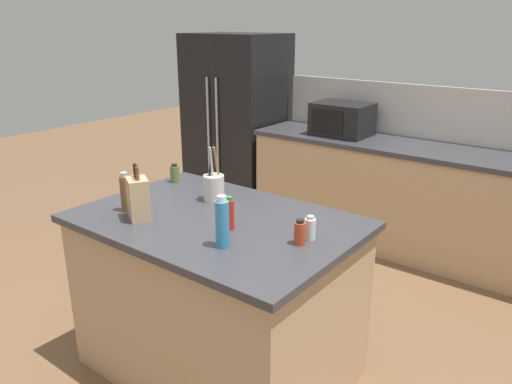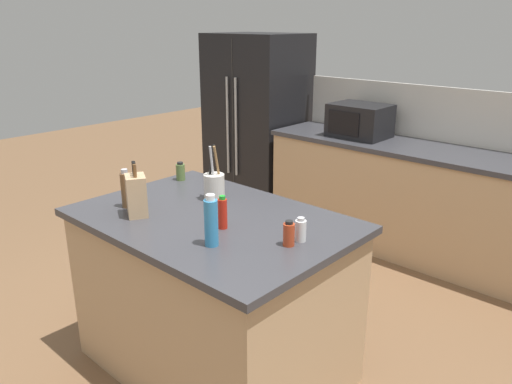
% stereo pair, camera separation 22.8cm
% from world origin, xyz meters
% --- Properties ---
extents(ground_plane, '(14.00, 14.00, 0.00)m').
position_xyz_m(ground_plane, '(0.00, 0.00, 0.00)').
color(ground_plane, brown).
extents(back_counter_run, '(2.99, 0.66, 0.94)m').
position_xyz_m(back_counter_run, '(0.30, 2.20, 0.47)').
color(back_counter_run, tan).
rests_on(back_counter_run, ground_plane).
extents(wall_backsplash, '(2.95, 0.03, 0.46)m').
position_xyz_m(wall_backsplash, '(0.30, 2.52, 1.17)').
color(wall_backsplash, beige).
rests_on(wall_backsplash, back_counter_run).
extents(kitchen_island, '(1.46, 1.00, 0.94)m').
position_xyz_m(kitchen_island, '(0.00, 0.00, 0.47)').
color(kitchen_island, tan).
rests_on(kitchen_island, ground_plane).
extents(refrigerator, '(0.96, 0.75, 1.80)m').
position_xyz_m(refrigerator, '(-1.72, 2.25, 0.90)').
color(refrigerator, black).
rests_on(refrigerator, ground_plane).
extents(microwave, '(0.50, 0.39, 0.29)m').
position_xyz_m(microwave, '(-0.44, 2.20, 1.08)').
color(microwave, black).
rests_on(microwave, back_counter_run).
extents(knife_block, '(0.16, 0.15, 0.29)m').
position_xyz_m(knife_block, '(-0.31, -0.25, 1.05)').
color(knife_block, tan).
rests_on(knife_block, kitchen_island).
extents(utensil_crock, '(0.12, 0.12, 0.32)m').
position_xyz_m(utensil_crock, '(-0.19, 0.20, 1.02)').
color(utensil_crock, beige).
rests_on(utensil_crock, kitchen_island).
extents(spice_jar_paprika, '(0.05, 0.05, 0.12)m').
position_xyz_m(spice_jar_paprika, '(0.52, 0.00, 1.00)').
color(spice_jar_paprika, '#B73D1E').
rests_on(spice_jar_paprika, kitchen_island).
extents(hot_sauce_bottle, '(0.05, 0.05, 0.17)m').
position_xyz_m(hot_sauce_bottle, '(0.15, -0.06, 1.02)').
color(hot_sauce_bottle, red).
rests_on(hot_sauce_bottle, kitchen_island).
extents(pepper_grinder, '(0.05, 0.05, 0.22)m').
position_xyz_m(pepper_grinder, '(-0.45, -0.21, 1.04)').
color(pepper_grinder, brown).
rests_on(pepper_grinder, kitchen_island).
extents(salt_shaker, '(0.05, 0.05, 0.12)m').
position_xyz_m(salt_shaker, '(0.53, 0.08, 0.99)').
color(salt_shaker, silver).
rests_on(salt_shaker, kitchen_island).
extents(spice_jar_oregano, '(0.06, 0.06, 0.12)m').
position_xyz_m(spice_jar_oregano, '(-0.62, 0.31, 1.00)').
color(spice_jar_oregano, '#567038').
rests_on(spice_jar_oregano, kitchen_island).
extents(dish_soap_bottle, '(0.06, 0.06, 0.25)m').
position_xyz_m(dish_soap_bottle, '(0.26, -0.24, 1.06)').
color(dish_soap_bottle, '#3384BC').
rests_on(dish_soap_bottle, kitchen_island).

